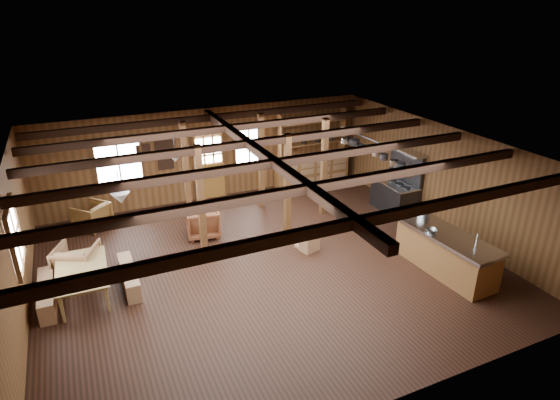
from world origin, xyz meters
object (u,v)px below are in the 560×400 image
object	(u,v)px
commercial_range	(397,191)
armchair_a	(92,216)
kitchen_island	(446,252)
armchair_b	(203,222)
armchair_c	(77,261)
dining_table	(86,282)

from	to	relation	value
commercial_range	armchair_a	distance (m)	8.53
commercial_range	armchair_a	xyz separation A→B (m)	(-8.19, 2.40, -0.24)
kitchen_island	armchair_a	xyz separation A→B (m)	(-7.13, 5.59, -0.11)
armchair_a	armchair_b	size ratio (longest dim) A/B	0.94
kitchen_island	armchair_b	distance (m)	6.01
commercial_range	armchair_c	xyz separation A→B (m)	(-8.66, -0.01, -0.21)
dining_table	armchair_c	xyz separation A→B (m)	(-0.11, 0.81, 0.08)
armchair_c	armchair_b	bearing A→B (deg)	-141.09
armchair_a	armchair_c	distance (m)	2.46
armchair_b	kitchen_island	bearing A→B (deg)	148.64
dining_table	armchair_a	world-z (taller)	armchair_a
commercial_range	armchair_b	size ratio (longest dim) A/B	2.16
kitchen_island	armchair_a	bearing A→B (deg)	138.66
kitchen_island	commercial_range	size ratio (longest dim) A/B	1.38
dining_table	armchair_b	world-z (taller)	armchair_b
armchair_a	armchair_b	world-z (taller)	armchair_b
kitchen_island	armchair_a	size ratio (longest dim) A/B	3.18
kitchen_island	dining_table	size ratio (longest dim) A/B	1.42
dining_table	armchair_b	size ratio (longest dim) A/B	2.10
kitchen_island	armchair_a	distance (m)	9.06
commercial_range	dining_table	world-z (taller)	commercial_range
dining_table	commercial_range	bearing A→B (deg)	-82.81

